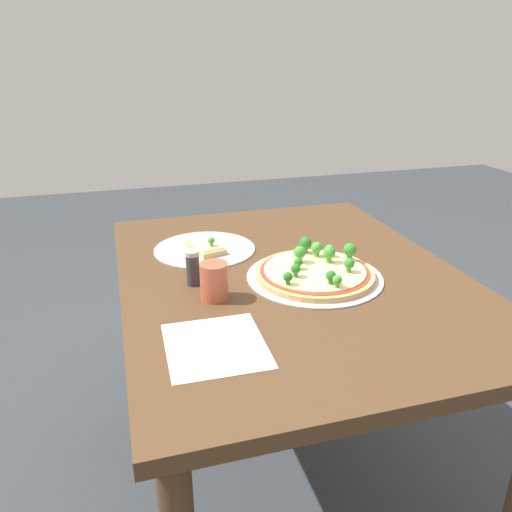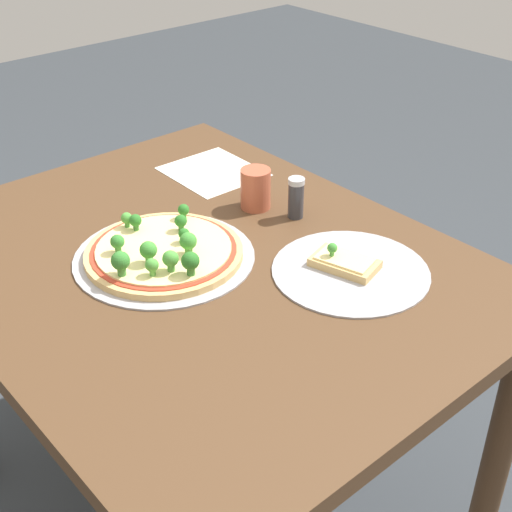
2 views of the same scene
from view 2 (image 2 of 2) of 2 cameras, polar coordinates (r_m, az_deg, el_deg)
The scene contains 6 objects.
dining_table at distance 1.45m, azimuth -4.43°, elevation -3.72°, with size 1.13×0.88×0.77m.
pizza_tray_whole at distance 1.39m, azimuth -7.42°, elevation 0.30°, with size 0.35×0.35×0.07m.
pizza_tray_slice at distance 1.36m, azimuth 7.40°, elevation -0.96°, with size 0.30×0.30×0.05m.
drinking_cup at distance 1.55m, azimuth -0.04°, elevation 5.41°, with size 0.07×0.07×0.09m, color #AD5138.
condiment_shaker at distance 1.51m, azimuth 3.29°, elevation 4.64°, with size 0.04×0.04×0.09m.
paper_menu at distance 1.74m, azimuth -3.45°, elevation 6.75°, with size 0.22×0.20×0.00m, color silver.
Camera 2 is at (-0.96, 0.69, 1.50)m, focal length 50.00 mm.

